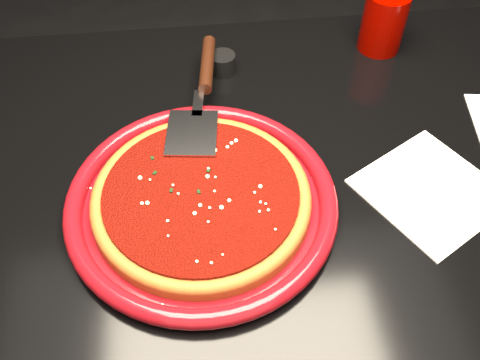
% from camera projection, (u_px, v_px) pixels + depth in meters
% --- Properties ---
extents(floor, '(4.00, 4.00, 0.01)m').
position_uv_depth(floor, '(252.00, 355.00, 1.42)').
color(floor, black).
rests_on(floor, ground).
extents(table, '(1.20, 0.80, 0.75)m').
position_uv_depth(table, '(256.00, 285.00, 1.13)').
color(table, black).
rests_on(table, floor).
extents(plate, '(0.50, 0.50, 0.03)m').
position_uv_depth(plate, '(202.00, 201.00, 0.78)').
color(plate, maroon).
rests_on(plate, table).
extents(pizza_crust, '(0.40, 0.40, 0.02)m').
position_uv_depth(pizza_crust, '(202.00, 199.00, 0.78)').
color(pizza_crust, brown).
rests_on(pizza_crust, plate).
extents(pizza_crust_rim, '(0.40, 0.40, 0.02)m').
position_uv_depth(pizza_crust_rim, '(201.00, 196.00, 0.77)').
color(pizza_crust_rim, brown).
rests_on(pizza_crust_rim, plate).
extents(pizza_sauce, '(0.36, 0.36, 0.01)m').
position_uv_depth(pizza_sauce, '(201.00, 194.00, 0.77)').
color(pizza_sauce, '#6D0E08').
rests_on(pizza_sauce, plate).
extents(parmesan_dusting, '(0.27, 0.27, 0.01)m').
position_uv_depth(parmesan_dusting, '(201.00, 190.00, 0.76)').
color(parmesan_dusting, '#F6EEC4').
rests_on(parmesan_dusting, plate).
extents(basil_flecks, '(0.25, 0.25, 0.00)m').
position_uv_depth(basil_flecks, '(201.00, 191.00, 0.76)').
color(basil_flecks, black).
rests_on(basil_flecks, plate).
extents(pizza_server, '(0.14, 0.34, 0.03)m').
position_uv_depth(pizza_server, '(202.00, 94.00, 0.88)').
color(pizza_server, silver).
rests_on(pizza_server, plate).
extents(cup, '(0.09, 0.09, 0.11)m').
position_uv_depth(cup, '(384.00, 22.00, 1.00)').
color(cup, '#8A0400').
rests_on(cup, table).
extents(napkin_a, '(0.25, 0.25, 0.00)m').
position_uv_depth(napkin_a, '(431.00, 191.00, 0.81)').
color(napkin_a, white).
rests_on(napkin_a, table).
extents(ramekin, '(0.06, 0.06, 0.04)m').
position_uv_depth(ramekin, '(223.00, 63.00, 0.99)').
color(ramekin, black).
rests_on(ramekin, table).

